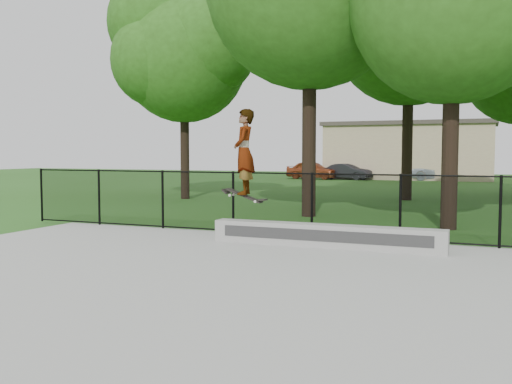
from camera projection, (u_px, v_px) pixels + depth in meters
ground at (185, 301)px, 7.76m from camera, size 100.00×100.00×0.00m
concrete_slab at (185, 299)px, 7.75m from camera, size 14.00×12.00×0.06m
grind_ledge at (325, 236)px, 11.82m from camera, size 4.89×0.40×0.47m
car_a at (313, 170)px, 43.01m from camera, size 4.14×2.12×1.36m
car_b at (348, 172)px, 42.00m from camera, size 3.46×2.05×1.18m
car_c at (440, 171)px, 40.61m from camera, size 4.28×2.17×1.31m
skater_airborne at (244, 153)px, 12.34m from camera, size 0.80×0.77×2.07m
chainlink_fence at (312, 205)px, 13.14m from camera, size 16.06×0.06×1.50m
tree_row at (416, 11)px, 19.76m from camera, size 20.74×18.36×11.36m
distant_building at (409, 150)px, 43.40m from camera, size 12.40×6.40×4.30m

